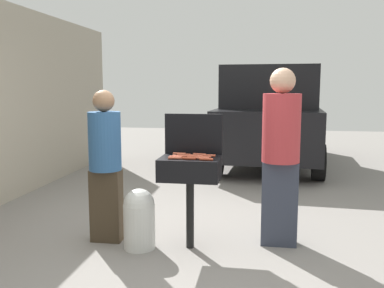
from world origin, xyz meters
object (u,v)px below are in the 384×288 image
(hot_dog_12, at_px, (202,158))
(parked_minivan, at_px, (271,115))
(hot_dog_6, at_px, (184,155))
(person_left, at_px, (105,161))
(hot_dog_7, at_px, (194,157))
(hot_dog_11, at_px, (189,158))
(propane_tank, at_px, (139,217))
(hot_dog_8, at_px, (206,159))
(hot_dog_10, at_px, (175,158))
(bbq_grill, at_px, (190,172))
(hot_dog_3, at_px, (179,156))
(hot_dog_13, at_px, (209,156))
(hot_dog_4, at_px, (179,154))
(hot_dog_1, at_px, (199,155))
(person_right, at_px, (281,151))
(hot_dog_0, at_px, (204,157))
(hot_dog_2, at_px, (196,156))
(hot_dog_9, at_px, (176,157))
(hot_dog_5, at_px, (191,156))

(hot_dog_12, distance_m, parked_minivan, 5.11)
(hot_dog_6, xyz_separation_m, person_left, (-0.83, -0.02, -0.08))
(hot_dog_7, distance_m, hot_dog_11, 0.08)
(propane_tank, bearing_deg, hot_dog_11, -3.28)
(hot_dog_8, xyz_separation_m, hot_dog_10, (-0.31, 0.02, 0.00))
(bbq_grill, height_order, hot_dog_8, hot_dog_8)
(hot_dog_3, relative_size, parked_minivan, 0.03)
(hot_dog_8, bearing_deg, person_left, 169.64)
(propane_tank, bearing_deg, hot_dog_13, 13.25)
(hot_dog_4, relative_size, hot_dog_6, 1.00)
(hot_dog_10, distance_m, hot_dog_13, 0.36)
(hot_dog_10, bearing_deg, hot_dog_11, 0.60)
(hot_dog_1, xyz_separation_m, person_right, (0.82, 0.13, 0.04))
(person_right, bearing_deg, hot_dog_1, 15.05)
(hot_dog_13, distance_m, propane_tank, 0.94)
(hot_dog_10, distance_m, hot_dog_11, 0.14)
(bbq_grill, bearing_deg, hot_dog_7, -52.79)
(hot_dog_0, relative_size, hot_dog_4, 1.00)
(hot_dog_2, bearing_deg, hot_dog_9, -152.81)
(hot_dog_9, relative_size, propane_tank, 0.21)
(hot_dog_0, distance_m, hot_dog_6, 0.24)
(hot_dog_6, relative_size, hot_dog_7, 1.00)
(person_left, bearing_deg, hot_dog_8, -1.05)
(hot_dog_3, bearing_deg, hot_dog_10, -97.76)
(hot_dog_5, height_order, person_left, person_left)
(hot_dog_5, bearing_deg, hot_dog_9, -155.52)
(bbq_grill, height_order, hot_dog_7, hot_dog_7)
(hot_dog_0, bearing_deg, hot_dog_7, -163.72)
(hot_dog_11, xyz_separation_m, hot_dog_13, (0.17, 0.19, 0.00))
(hot_dog_13, height_order, person_left, person_left)
(hot_dog_3, height_order, hot_dog_7, same)
(hot_dog_10, bearing_deg, hot_dog_6, 75.16)
(hot_dog_4, distance_m, propane_tank, 0.76)
(hot_dog_2, distance_m, hot_dog_9, 0.20)
(hot_dog_5, distance_m, hot_dog_10, 0.18)
(hot_dog_7, xyz_separation_m, hot_dog_12, (0.09, -0.04, 0.00))
(person_right, bearing_deg, hot_dog_10, 26.30)
(hot_dog_0, relative_size, propane_tank, 0.21)
(hot_dog_10, xyz_separation_m, hot_dog_12, (0.27, 0.03, 0.00))
(hot_dog_4, distance_m, person_left, 0.78)
(hot_dog_4, distance_m, hot_dog_9, 0.20)
(propane_tank, height_order, person_left, person_left)
(hot_dog_0, height_order, hot_dog_8, same)
(hot_dog_3, relative_size, hot_dog_5, 1.00)
(hot_dog_10, distance_m, propane_tank, 0.73)
(propane_tank, bearing_deg, hot_dog_4, 32.10)
(hot_dog_2, distance_m, hot_dog_3, 0.17)
(hot_dog_0, height_order, hot_dog_1, same)
(hot_dog_3, distance_m, hot_dog_9, 0.05)
(hot_dog_8, xyz_separation_m, person_left, (-1.09, 0.20, -0.08))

